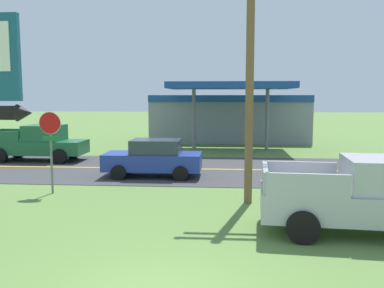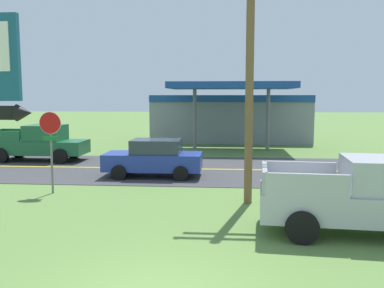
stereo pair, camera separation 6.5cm
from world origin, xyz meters
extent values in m
cube|color=#3D3D3F|center=(0.00, 13.00, 0.01)|extent=(140.00, 8.00, 0.02)
cube|color=gold|center=(0.00, 13.00, 0.02)|extent=(126.00, 0.20, 0.01)
cone|color=black|center=(-3.92, 3.54, 3.07)|extent=(0.40, 0.44, 0.44)
cylinder|color=slate|center=(-5.04, 7.63, 1.10)|extent=(0.08, 0.08, 2.20)
cylinder|color=red|center=(-5.04, 7.60, 2.55)|extent=(0.76, 0.03, 0.76)
cylinder|color=white|center=(-5.04, 7.62, 2.55)|extent=(0.80, 0.01, 0.80)
cube|color=#19722D|center=(-5.04, 7.60, 2.00)|extent=(0.56, 0.03, 0.14)
cylinder|color=brown|center=(1.94, 6.80, 4.10)|extent=(0.26, 0.26, 8.21)
cube|color=gray|center=(1.52, 26.73, 1.80)|extent=(12.00, 6.00, 3.60)
cube|color=#19478C|center=(1.52, 23.68, 3.35)|extent=(12.00, 0.12, 0.50)
cube|color=#19478C|center=(1.52, 20.73, 4.20)|extent=(8.00, 5.00, 0.40)
cylinder|color=slate|center=(-0.88, 20.73, 2.10)|extent=(0.24, 0.24, 4.20)
cylinder|color=slate|center=(3.92, 20.73, 2.10)|extent=(0.24, 0.24, 4.20)
cube|color=#A8AAAF|center=(4.71, 3.91, 0.76)|extent=(5.34, 2.36, 0.72)
cube|color=#A8AAAF|center=(3.27, 4.95, 1.40)|extent=(1.95, 0.27, 0.56)
cube|color=#A8AAAF|center=(3.12, 3.12, 1.40)|extent=(1.95, 0.27, 0.56)
cube|color=#A8AAAF|center=(2.22, 4.11, 1.40)|extent=(0.27, 1.88, 0.56)
cylinder|color=black|center=(3.18, 5.02, 0.40)|extent=(0.82, 0.34, 0.80)
cylinder|color=black|center=(3.03, 3.06, 0.40)|extent=(0.82, 0.34, 0.80)
cube|color=#1E6038|center=(-8.99, 15.00, 0.76)|extent=(5.20, 1.96, 0.72)
cube|color=#1E6038|center=(-8.54, 15.00, 1.54)|extent=(1.90, 1.80, 0.84)
cube|color=#28333D|center=(-7.65, 15.00, 1.54)|extent=(0.10, 1.66, 0.71)
cube|color=#1E6038|center=(-10.52, 15.92, 1.40)|extent=(1.95, 0.12, 0.56)
cube|color=#1E6038|center=(-10.52, 14.08, 1.40)|extent=(1.95, 0.12, 0.56)
cylinder|color=black|center=(-7.38, 15.98, 0.40)|extent=(0.80, 0.28, 0.80)
cylinder|color=black|center=(-7.38, 14.02, 0.40)|extent=(0.80, 0.28, 0.80)
cylinder|color=black|center=(-10.61, 15.98, 0.40)|extent=(0.80, 0.28, 0.80)
cylinder|color=black|center=(-10.61, 14.02, 0.40)|extent=(0.80, 0.28, 0.80)
cube|color=#233893|center=(-1.95, 11.00, 0.68)|extent=(4.20, 1.76, 0.72)
cube|color=#2D3842|center=(-1.80, 11.00, 1.34)|extent=(2.10, 1.56, 0.60)
cylinder|color=black|center=(-3.25, 10.12, 0.32)|extent=(0.64, 0.24, 0.64)
cylinder|color=black|center=(-3.25, 11.88, 0.32)|extent=(0.64, 0.24, 0.64)
cylinder|color=black|center=(-0.64, 10.12, 0.32)|extent=(0.64, 0.24, 0.64)
cylinder|color=black|center=(-0.64, 11.88, 0.32)|extent=(0.64, 0.24, 0.64)
camera|label=1|loc=(1.15, -6.67, 3.48)|focal=38.84mm
camera|label=2|loc=(1.22, -6.67, 3.48)|focal=38.84mm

